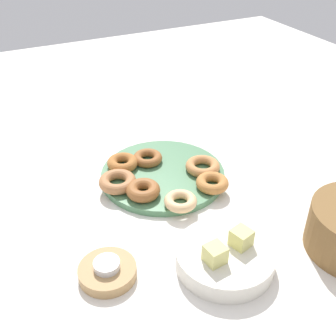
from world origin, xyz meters
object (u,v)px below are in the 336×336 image
candle_holder (108,272)px  fruit_bowl (225,258)px  melon_chunk_left (241,238)px  melon_chunk_right (215,254)px  donut_plate (163,175)px  tealight (107,265)px  donut_0 (148,158)px  donut_3 (181,201)px  donut_1 (143,190)px  donut_2 (203,166)px  donut_4 (123,163)px  donut_5 (212,183)px  donut_6 (118,182)px

candle_holder → fruit_bowl: fruit_bowl is taller
fruit_bowl → melon_chunk_left: size_ratio=5.36×
melon_chunk_right → donut_plate: bearing=-99.0°
tealight → melon_chunk_left: bearing=163.6°
donut_0 → donut_3: 0.20m
donut_3 → candle_holder: size_ratio=0.68×
donut_0 → tealight: bearing=54.6°
donut_1 → donut_2: donut_1 is taller
donut_2 → donut_4: bearing=-30.1°
donut_plate → melon_chunk_left: (-0.01, 0.32, 0.05)m
donut_5 → donut_6: bearing=-27.1°
candle_holder → fruit_bowl: size_ratio=0.58×
fruit_bowl → donut_3: bearing=-89.6°
donut_0 → fruit_bowl: (0.00, 0.38, -0.01)m
donut_3 → donut_1: bearing=-49.2°
donut_6 → melon_chunk_left: (-0.14, 0.32, 0.03)m
fruit_bowl → tealight: bearing=-18.8°
donut_1 → donut_2: size_ratio=0.92×
donut_6 → tealight: bearing=65.3°
donut_5 → donut_2: bearing=-102.3°
donut_0 → fruit_bowl: bearing=89.3°
fruit_bowl → donut_6: bearing=-71.8°
donut_4 → fruit_bowl: size_ratio=0.41×
donut_0 → donut_2: bearing=138.2°
donut_5 → donut_1: bearing=-15.3°
donut_4 → tealight: bearing=64.3°
donut_1 → melon_chunk_left: bearing=110.6°
donut_0 → donut_1: donut_1 is taller
donut_3 → donut_4: donut_4 is taller
donut_1 → melon_chunk_left: size_ratio=2.23×
donut_2 → melon_chunk_right: (0.15, 0.30, 0.03)m
donut_3 → donut_4: (0.06, -0.20, 0.00)m
donut_0 → fruit_bowl: same height
donut_5 → melon_chunk_left: 0.22m
donut_plate → tealight: tealight is taller
donut_5 → melon_chunk_right: (0.13, 0.23, 0.03)m
donut_6 → tealight: donut_6 is taller
tealight → melon_chunk_left: size_ratio=1.39×
donut_3 → donut_plate: bearing=-98.7°
donut_3 → donut_6: 0.17m
donut_plate → donut_0: size_ratio=4.09×
donut_0 → melon_chunk_left: 0.39m
donut_0 → tealight: donut_0 is taller
donut_4 → fruit_bowl: donut_4 is taller
donut_plate → donut_5: bearing=125.4°
donut_1 → donut_2: 0.18m
donut_6 → tealight: 0.27m
donut_0 → donut_2: donut_2 is taller
fruit_bowl → melon_chunk_right: (0.03, 0.01, 0.04)m
melon_chunk_right → donut_1: bearing=-83.9°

